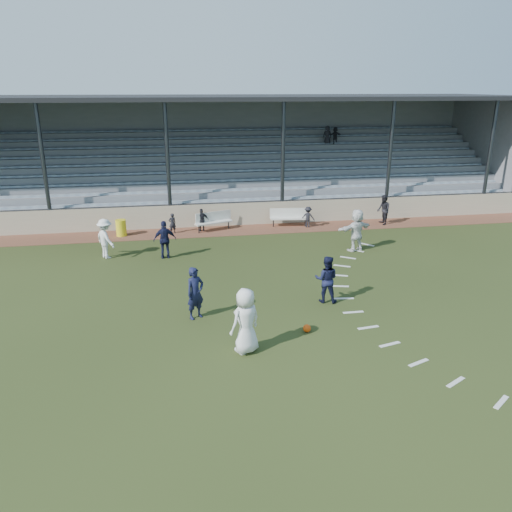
{
  "coord_description": "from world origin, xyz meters",
  "views": [
    {
      "loc": [
        -2.86,
        -14.29,
        7.11
      ],
      "look_at": [
        0.0,
        2.5,
        1.3
      ],
      "focal_mm": 35.0,
      "sensor_mm": 36.0,
      "label": 1
    }
  ],
  "objects": [
    {
      "name": "grandstand",
      "position": [
        0.0,
        16.26,
        2.2
      ],
      "size": [
        34.6,
        9.0,
        6.61
      ],
      "color": "gray",
      "rests_on": "ground"
    },
    {
      "name": "bench_right",
      "position": [
        3.2,
        10.85,
        0.58
      ],
      "size": [
        2.03,
        0.68,
        0.95
      ],
      "rotation": [
        0.0,
        0.0,
        -0.12
      ],
      "color": "silver",
      "rests_on": "cinder_track"
    },
    {
      "name": "penalty_arc",
      "position": [
        4.12,
        0.0,
        0.01
      ],
      "size": [
        3.89,
        14.63,
        0.01
      ],
      "color": "silver",
      "rests_on": "ground"
    },
    {
      "name": "football",
      "position": [
        0.96,
        -1.09,
        0.12
      ],
      "size": [
        0.24,
        0.24,
        0.24
      ],
      "primitive_type": "sphere",
      "color": "#E4490D",
      "rests_on": "ground"
    },
    {
      "name": "sub_left_far",
      "position": [
        -1.44,
        10.61,
        0.61
      ],
      "size": [
        0.7,
        0.3,
        1.18
      ],
      "primitive_type": "imported",
      "rotation": [
        0.0,
        0.0,
        3.16
      ],
      "color": "black",
      "rests_on": "cinder_track"
    },
    {
      "name": "sub_left_near",
      "position": [
        -2.94,
        10.48,
        0.53
      ],
      "size": [
        0.43,
        0.35,
        1.03
      ],
      "primitive_type": "imported",
      "rotation": [
        0.0,
        0.0,
        3.46
      ],
      "color": "black",
      "rests_on": "cinder_track"
    },
    {
      "name": "player_navy_wing",
      "position": [
        -3.28,
        6.66,
        0.83
      ],
      "size": [
        1.0,
        0.48,
        1.66
      ],
      "primitive_type": "imported",
      "rotation": [
        0.0,
        0.0,
        3.22
      ],
      "color": "#121533",
      "rests_on": "ground"
    },
    {
      "name": "cinder_track",
      "position": [
        0.0,
        10.5,
        0.01
      ],
      "size": [
        34.0,
        2.0,
        0.02
      ],
      "primitive_type": "cube",
      "color": "brown",
      "rests_on": "ground"
    },
    {
      "name": "player_navy_lead",
      "position": [
        -2.31,
        0.48,
        0.86
      ],
      "size": [
        0.75,
        0.68,
        1.72
      ],
      "primitive_type": "imported",
      "rotation": [
        0.0,
        0.0,
        0.56
      ],
      "color": "#121533",
      "rests_on": "ground"
    },
    {
      "name": "ground",
      "position": [
        0.0,
        0.0,
        0.0
      ],
      "size": [
        90.0,
        90.0,
        0.0
      ],
      "primitive_type": "plane",
      "color": "#273214",
      "rests_on": "ground"
    },
    {
      "name": "player_white_lead",
      "position": [
        -1.04,
        -1.93,
        0.95
      ],
      "size": [
        1.1,
        0.98,
        1.9
      ],
      "primitive_type": "imported",
      "rotation": [
        0.0,
        0.0,
        3.65
      ],
      "color": "silver",
      "rests_on": "ground"
    },
    {
      "name": "official",
      "position": [
        8.29,
        10.33,
        0.82
      ],
      "size": [
        0.64,
        0.8,
        1.6
      ],
      "primitive_type": "imported",
      "rotation": [
        0.0,
        0.0,
        4.67
      ],
      "color": "black",
      "rests_on": "cinder_track"
    },
    {
      "name": "player_white_back",
      "position": [
        5.25,
        6.3,
        0.96
      ],
      "size": [
        1.87,
        1.16,
        1.92
      ],
      "primitive_type": "imported",
      "rotation": [
        0.0,
        0.0,
        3.5
      ],
      "color": "silver",
      "rests_on": "ground"
    },
    {
      "name": "player_navy_mid",
      "position": [
        2.2,
        1.01,
        0.83
      ],
      "size": [
        0.97,
        0.86,
        1.66
      ],
      "primitive_type": "imported",
      "rotation": [
        0.0,
        0.0,
        2.8
      ],
      "color": "#121533",
      "rests_on": "ground"
    },
    {
      "name": "retaining_wall",
      "position": [
        0.0,
        11.55,
        0.6
      ],
      "size": [
        34.0,
        0.18,
        1.2
      ],
      "primitive_type": "cube",
      "color": "tan",
      "rests_on": "ground"
    },
    {
      "name": "sub_right",
      "position": [
        4.14,
        10.45,
        0.57
      ],
      "size": [
        0.81,
        0.64,
        1.11
      ],
      "primitive_type": "imported",
      "rotation": [
        0.0,
        0.0,
        2.77
      ],
      "color": "black",
      "rests_on": "cinder_track"
    },
    {
      "name": "bench_left",
      "position": [
        -0.83,
        10.73,
        0.58
      ],
      "size": [
        2.01,
        1.14,
        0.95
      ],
      "rotation": [
        0.0,
        0.0,
        0.36
      ],
      "color": "silver",
      "rests_on": "cinder_track"
    },
    {
      "name": "trash_bin",
      "position": [
        -5.47,
        10.45,
        0.43
      ],
      "size": [
        0.51,
        0.51,
        0.81
      ],
      "primitive_type": "cylinder",
      "color": "yellow",
      "rests_on": "cinder_track"
    },
    {
      "name": "player_white_wing",
      "position": [
        -5.81,
        7.12,
        0.87
      ],
      "size": [
        1.19,
        1.29,
        1.74
      ],
      "primitive_type": "imported",
      "rotation": [
        0.0,
        0.0,
        2.21
      ],
      "color": "silver",
      "rests_on": "ground"
    }
  ]
}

